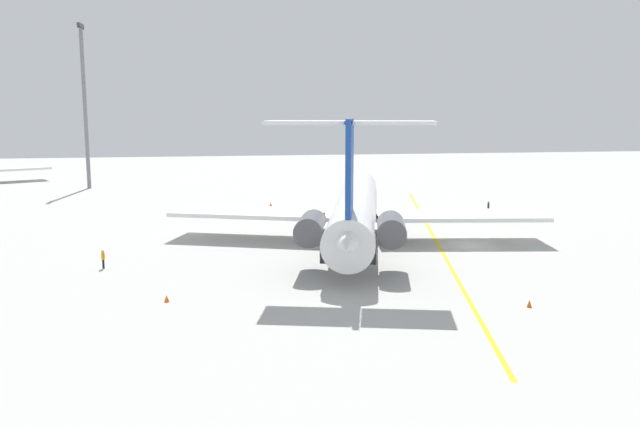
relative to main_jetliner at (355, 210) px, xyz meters
name	(u,v)px	position (x,y,z in m)	size (l,w,h in m)	color
ground	(468,245)	(-2.97, -11.77, -3.73)	(286.79, 286.79, 0.00)	#ADADA8
main_jetliner	(355,210)	(0.00, 0.00, 0.00)	(46.32, 41.44, 13.68)	white
ground_crew_near_nose	(103,257)	(-7.15, 25.27, -2.63)	(0.31, 0.35, 1.74)	black
ground_crew_near_tail	(488,206)	(17.00, -22.95, -2.62)	(0.44, 0.28, 1.76)	black
safety_cone_nose	(271,204)	(29.61, 6.39, -3.46)	(0.40, 0.40, 0.55)	#EA590F
safety_cone_wingtip	(167,298)	(-18.96, 18.92, -3.46)	(0.40, 0.40, 0.55)	#EA590F
safety_cone_tail	(529,304)	(-24.85, -7.51, -3.46)	(0.40, 0.40, 0.55)	#EA590F
taxiway_centreline	(435,238)	(1.28, -9.52, -3.73)	(79.31, 0.36, 0.01)	gold
light_mast	(85,101)	(58.20, 37.47, 12.33)	(4.00, 0.70, 29.65)	slate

